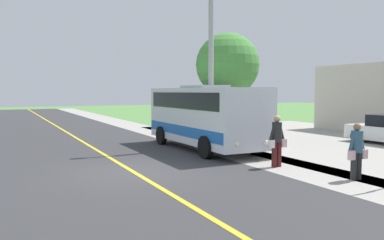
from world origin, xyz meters
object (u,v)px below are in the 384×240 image
pedestrian_waiting (277,139)px  street_light_pole (208,62)px  shuttle_bus_front (204,114)px  tree_curbside (228,65)px  pedestrian_with_bags (357,150)px

pedestrian_waiting → street_light_pole: size_ratio=0.25×
shuttle_bus_front → pedestrian_waiting: (-0.26, 4.83, -0.62)m
shuttle_bus_front → tree_curbside: tree_curbside is taller
pedestrian_with_bags → shuttle_bus_front: bearing=-81.5°
shuttle_bus_front → pedestrian_with_bags: shuttle_bus_front is taller
pedestrian_waiting → tree_curbside: size_ratio=0.31×
pedestrian_with_bags → pedestrian_waiting: 2.75m
pedestrian_with_bags → street_light_pole: street_light_pole is taller
pedestrian_with_bags → street_light_pole: (0.72, -7.80, 3.06)m
shuttle_bus_front → pedestrian_waiting: shuttle_bus_front is taller
shuttle_bus_front → street_light_pole: size_ratio=1.06×
street_light_pole → pedestrian_with_bags: bearing=95.2°
pedestrian_waiting → tree_curbside: bearing=-109.4°
tree_curbside → street_light_pole: bearing=44.0°
street_light_pole → tree_curbside: (-2.54, -2.45, 0.09)m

